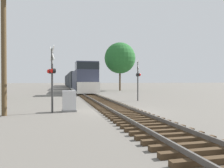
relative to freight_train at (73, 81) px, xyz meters
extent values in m
plane|color=#666059|center=(0.00, -50.94, -2.10)|extent=(400.00, 400.00, 0.00)
cube|color=#42301E|center=(0.00, -60.24, -2.02)|extent=(2.60, 0.22, 0.16)
cube|color=#42301E|center=(0.00, -59.64, -2.02)|extent=(2.60, 0.22, 0.16)
cube|color=#42301E|center=(0.00, -59.04, -2.02)|extent=(2.60, 0.22, 0.16)
cube|color=#42301E|center=(0.00, -58.44, -2.02)|extent=(2.60, 0.22, 0.16)
cube|color=#42301E|center=(0.00, -57.84, -2.02)|extent=(2.60, 0.22, 0.16)
cube|color=#42301E|center=(0.00, -57.24, -2.02)|extent=(2.60, 0.22, 0.16)
cube|color=#42301E|center=(0.00, -56.64, -2.02)|extent=(2.60, 0.22, 0.16)
cube|color=#42301E|center=(0.00, -56.04, -2.02)|extent=(2.60, 0.22, 0.16)
cube|color=#42301E|center=(0.00, -55.44, -2.02)|extent=(2.60, 0.22, 0.16)
cube|color=#42301E|center=(0.00, -54.84, -2.02)|extent=(2.60, 0.22, 0.16)
cube|color=#42301E|center=(0.00, -54.24, -2.02)|extent=(2.60, 0.22, 0.16)
cube|color=#42301E|center=(0.00, -53.64, -2.02)|extent=(2.60, 0.22, 0.16)
cube|color=#42301E|center=(0.00, -53.04, -2.02)|extent=(2.60, 0.22, 0.16)
cube|color=#42301E|center=(0.00, -52.44, -2.02)|extent=(2.60, 0.22, 0.16)
cube|color=#42301E|center=(0.00, -51.84, -2.02)|extent=(2.60, 0.22, 0.16)
cube|color=#42301E|center=(0.00, -51.24, -2.02)|extent=(2.60, 0.22, 0.16)
cube|color=#42301E|center=(0.00, -50.64, -2.02)|extent=(2.60, 0.22, 0.16)
cube|color=#42301E|center=(0.00, -50.04, -2.02)|extent=(2.60, 0.22, 0.16)
cube|color=#42301E|center=(0.00, -49.44, -2.02)|extent=(2.60, 0.22, 0.16)
cube|color=#42301E|center=(0.00, -48.84, -2.02)|extent=(2.60, 0.22, 0.16)
cube|color=#42301E|center=(0.00, -48.24, -2.02)|extent=(2.60, 0.22, 0.16)
cube|color=#42301E|center=(0.00, -47.64, -2.02)|extent=(2.60, 0.22, 0.16)
cube|color=#42301E|center=(0.00, -47.04, -2.02)|extent=(2.60, 0.22, 0.16)
cube|color=#42301E|center=(0.00, -46.44, -2.02)|extent=(2.60, 0.22, 0.16)
cube|color=#42301E|center=(0.00, -45.84, -2.02)|extent=(2.60, 0.22, 0.16)
cube|color=#42301E|center=(0.00, -45.24, -2.02)|extent=(2.60, 0.22, 0.16)
cube|color=#42301E|center=(0.00, -44.64, -2.02)|extent=(2.60, 0.22, 0.16)
cube|color=#42301E|center=(0.00, -44.04, -2.02)|extent=(2.60, 0.22, 0.16)
cube|color=#42301E|center=(0.00, -43.44, -2.02)|extent=(2.60, 0.22, 0.16)
cube|color=#42301E|center=(0.00, -42.84, -2.02)|extent=(2.60, 0.22, 0.16)
cube|color=#42301E|center=(0.00, -42.24, -2.02)|extent=(2.60, 0.22, 0.16)
cube|color=#42301E|center=(0.00, -41.64, -2.02)|extent=(2.60, 0.22, 0.16)
cube|color=#42301E|center=(0.00, -41.04, -2.02)|extent=(2.60, 0.22, 0.16)
cube|color=#42301E|center=(0.00, -40.44, -2.02)|extent=(2.60, 0.22, 0.16)
cube|color=#42301E|center=(0.00, -39.84, -2.02)|extent=(2.60, 0.22, 0.16)
cube|color=#42301E|center=(0.00, -39.24, -2.02)|extent=(2.60, 0.22, 0.16)
cube|color=#42301E|center=(0.00, -38.64, -2.02)|extent=(2.60, 0.22, 0.16)
cube|color=#42301E|center=(0.00, -38.04, -2.02)|extent=(2.60, 0.22, 0.16)
cube|color=#42301E|center=(0.00, -37.44, -2.02)|extent=(2.60, 0.22, 0.16)
cube|color=#42301E|center=(0.00, -36.84, -2.02)|extent=(2.60, 0.22, 0.16)
cube|color=#42301E|center=(0.00, -36.24, -2.02)|extent=(2.60, 0.22, 0.16)
cube|color=#42301E|center=(0.00, -35.64, -2.02)|extent=(2.60, 0.22, 0.16)
cube|color=#42301E|center=(0.00, -35.04, -2.02)|extent=(2.60, 0.22, 0.16)
cube|color=#42301E|center=(0.00, -34.44, -2.02)|extent=(2.60, 0.22, 0.16)
cube|color=#42301E|center=(0.00, -33.84, -2.02)|extent=(2.60, 0.22, 0.16)
cube|color=#42301E|center=(0.00, -33.24, -2.02)|extent=(2.60, 0.22, 0.16)
cube|color=#42301E|center=(0.00, -32.64, -2.02)|extent=(2.60, 0.22, 0.16)
cube|color=#42301E|center=(0.00, -32.04, -2.02)|extent=(2.60, 0.22, 0.16)
cube|color=#42301E|center=(0.00, -31.44, -2.02)|extent=(2.60, 0.22, 0.16)
cube|color=#56514C|center=(-0.72, -50.94, -1.87)|extent=(0.07, 160.00, 0.15)
cube|color=#56514C|center=(0.72, -50.94, -1.87)|extent=(0.07, 160.00, 0.15)
cube|color=#33384C|center=(0.00, -25.58, -0.08)|extent=(2.58, 11.36, 3.42)
cube|color=#33384C|center=(0.00, -33.53, 0.40)|extent=(3.04, 3.57, 4.39)
cube|color=black|center=(0.00, -33.53, 1.97)|extent=(3.07, 3.61, 0.97)
cube|color=white|center=(0.00, -35.31, -1.02)|extent=(3.04, 1.62, 1.54)
cube|color=white|center=(0.00, -28.01, -1.67)|extent=(3.10, 15.91, 0.24)
cube|color=black|center=(0.00, -33.29, -1.60)|extent=(1.58, 2.20, 1.00)
cube|color=black|center=(0.00, -22.74, -1.60)|extent=(1.58, 2.20, 1.00)
cube|color=#2D3338|center=(0.00, -11.85, 0.09)|extent=(2.89, 12.34, 3.76)
cube|color=black|center=(0.00, -15.86, -1.65)|extent=(1.58, 2.20, 0.90)
cube|color=black|center=(0.00, -7.83, -1.65)|extent=(1.58, 2.20, 0.90)
cube|color=#2D3338|center=(0.00, 2.38, 0.09)|extent=(2.89, 12.34, 3.76)
cube|color=black|center=(0.00, -1.64, -1.65)|extent=(1.58, 2.20, 0.90)
cube|color=black|center=(0.00, 6.39, -1.65)|extent=(1.58, 2.20, 0.90)
cube|color=#2D3338|center=(0.00, 16.60, 0.09)|extent=(2.89, 12.34, 3.76)
cube|color=black|center=(0.00, 12.58, -1.65)|extent=(1.58, 2.20, 0.90)
cube|color=black|center=(0.00, 20.61, -1.65)|extent=(1.58, 2.20, 0.90)
cube|color=#2D3338|center=(0.00, 30.82, 0.09)|extent=(2.89, 12.34, 3.76)
cube|color=black|center=(0.00, 26.81, -1.65)|extent=(1.58, 2.20, 0.90)
cube|color=black|center=(0.00, 34.83, -1.65)|extent=(1.58, 2.20, 0.90)
cylinder|color=#333333|center=(-4.20, -50.67, -0.10)|extent=(0.12, 0.12, 4.01)
cube|color=white|center=(-4.20, -50.67, 1.61)|extent=(0.31, 0.89, 0.93)
cube|color=white|center=(-4.20, -50.67, 1.61)|extent=(0.31, 0.89, 0.93)
cube|color=black|center=(-4.20, -50.67, 0.50)|extent=(0.32, 0.84, 0.06)
cylinder|color=black|center=(-4.31, -50.34, 0.50)|extent=(0.26, 0.34, 0.30)
sphere|color=red|center=(-4.40, -50.37, 0.50)|extent=(0.26, 0.26, 0.26)
cylinder|color=black|center=(-4.09, -51.00, 0.50)|extent=(0.26, 0.34, 0.30)
sphere|color=red|center=(-4.19, -51.03, 0.50)|extent=(0.26, 0.26, 0.26)
cube|color=white|center=(-4.20, -50.67, 1.06)|extent=(0.13, 0.31, 0.20)
cylinder|color=#333333|center=(3.85, -44.16, -0.15)|extent=(0.12, 0.12, 3.90)
cube|color=white|center=(3.85, -44.16, 1.50)|extent=(0.17, 0.92, 0.93)
cube|color=white|center=(3.85, -44.16, 1.50)|extent=(0.17, 0.92, 0.93)
cube|color=black|center=(3.85, -44.16, 0.50)|extent=(0.19, 0.86, 0.06)
cylinder|color=black|center=(3.79, -44.51, 0.50)|extent=(0.22, 0.32, 0.30)
sphere|color=red|center=(3.89, -44.53, 0.50)|extent=(0.26, 0.26, 0.26)
cylinder|color=black|center=(3.85, -44.16, 0.50)|extent=(0.22, 0.32, 0.30)
sphere|color=red|center=(3.94, -44.18, 0.50)|extent=(0.26, 0.26, 0.26)
cylinder|color=black|center=(3.90, -43.82, 0.50)|extent=(0.22, 0.32, 0.30)
sphere|color=red|center=(4.00, -43.83, 0.50)|extent=(0.26, 0.26, 0.26)
cube|color=white|center=(3.85, -44.16, 0.95)|extent=(0.08, 0.32, 0.20)
cube|color=slate|center=(-3.15, -50.34, -2.04)|extent=(0.94, 0.68, 0.12)
cube|color=#BCBCBF|center=(-3.15, -50.34, -1.36)|extent=(0.86, 0.62, 1.24)
cylinder|color=#4C3A23|center=(-6.83, -51.20, 1.64)|extent=(0.29, 0.29, 7.48)
cylinder|color=#473521|center=(8.33, -21.45, 0.29)|extent=(0.34, 0.34, 4.79)
sphere|color=#236028|center=(8.33, -21.45, 4.60)|extent=(6.36, 6.36, 6.36)
camera|label=1|loc=(-3.74, -64.73, -0.11)|focal=35.00mm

